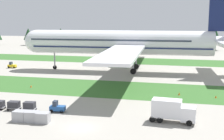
% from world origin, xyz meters
% --- Properties ---
extents(ground_plane, '(400.00, 400.00, 0.00)m').
position_xyz_m(ground_plane, '(0.00, 0.00, 0.00)').
color(ground_plane, gray).
extents(grass_strip_near, '(320.00, 17.09, 0.01)m').
position_xyz_m(grass_strip_near, '(0.00, 25.63, 0.00)').
color(grass_strip_near, '#336028').
rests_on(grass_strip_near, ground).
extents(grass_strip_far, '(320.00, 17.09, 0.01)m').
position_xyz_m(grass_strip_far, '(0.00, 71.81, 0.00)').
color(grass_strip_far, '#336028').
rests_on(grass_strip_far, ground).
extents(airliner, '(64.22, 79.17, 24.34)m').
position_xyz_m(airliner, '(-1.87, 48.81, 8.73)').
color(airliner, white).
rests_on(airliner, ground).
extents(baggage_tug, '(2.69, 1.50, 1.97)m').
position_xyz_m(baggage_tug, '(-6.32, 6.45, 0.81)').
color(baggage_tug, '#1E4C8E').
rests_on(baggage_tug, ground).
extents(cargo_dolly_lead, '(2.31, 1.67, 1.55)m').
position_xyz_m(cargo_dolly_lead, '(-11.32, 6.05, 0.92)').
color(cargo_dolly_lead, '#A3A3A8').
rests_on(cargo_dolly_lead, ground).
extents(cargo_dolly_second, '(2.31, 1.67, 1.55)m').
position_xyz_m(cargo_dolly_second, '(-14.22, 5.82, 0.92)').
color(cargo_dolly_second, '#A3A3A8').
rests_on(cargo_dolly_second, ground).
extents(catering_truck, '(7.12, 2.86, 3.58)m').
position_xyz_m(catering_truck, '(13.28, 5.53, 1.95)').
color(catering_truck, silver).
rests_on(catering_truck, ground).
extents(pushback_tractor, '(2.66, 1.44, 1.97)m').
position_xyz_m(pushback_tractor, '(-38.98, 46.85, 0.81)').
color(pushback_tractor, yellow).
rests_on(pushback_tractor, ground).
extents(ground_crew_marshaller, '(0.36, 0.56, 1.74)m').
position_xyz_m(ground_crew_marshaller, '(14.77, 7.72, 0.95)').
color(ground_crew_marshaller, black).
rests_on(ground_crew_marshaller, ground).
extents(uld_container_0, '(2.18, 1.84, 1.68)m').
position_xyz_m(uld_container_0, '(-8.16, 0.78, 0.84)').
color(uld_container_0, '#A3A3A8').
rests_on(uld_container_0, ground).
extents(uld_container_1, '(2.06, 1.67, 1.67)m').
position_xyz_m(uld_container_1, '(-10.17, 0.71, 0.83)').
color(uld_container_1, '#A3A3A8').
rests_on(uld_container_1, ground).
extents(uld_container_2, '(2.17, 1.81, 1.65)m').
position_xyz_m(uld_container_2, '(-6.26, 0.72, 0.83)').
color(uld_container_2, '#A3A3A8').
rests_on(uld_container_2, ground).
extents(taxiway_marker_0, '(0.44, 0.44, 0.51)m').
position_xyz_m(taxiway_marker_0, '(-19.77, 22.78, 0.25)').
color(taxiway_marker_0, orange).
rests_on(taxiway_marker_0, ground).
extents(taxiway_marker_1, '(0.44, 0.44, 0.63)m').
position_xyz_m(taxiway_marker_1, '(14.08, 23.11, 0.31)').
color(taxiway_marker_1, orange).
rests_on(taxiway_marker_1, ground).
extents(taxiway_marker_2, '(0.44, 0.44, 0.51)m').
position_xyz_m(taxiway_marker_2, '(21.36, 22.37, 0.25)').
color(taxiway_marker_2, orange).
rests_on(taxiway_marker_2, ground).
extents(distant_tree_line, '(187.07, 10.14, 11.75)m').
position_xyz_m(distant_tree_line, '(-0.04, 120.17, 6.60)').
color(distant_tree_line, '#4C3823').
rests_on(distant_tree_line, ground).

